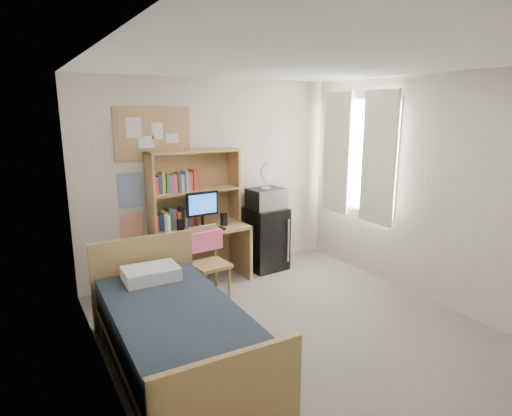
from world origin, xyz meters
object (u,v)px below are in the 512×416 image
mini_fridge (265,238)px  bulletin_board (153,134)px  desk_chair (210,264)px  microwave (266,198)px  speaker_right (224,219)px  speaker_left (180,226)px  desk_fan (266,177)px  bed (177,340)px  desk (202,255)px  monitor (202,211)px

mini_fridge → bulletin_board: bearing=165.9°
desk_chair → microwave: (1.09, 0.53, 0.58)m
mini_fridge → speaker_right: size_ratio=5.43×
speaker_left → microwave: size_ratio=0.34×
desk_chair → desk_fan: size_ratio=2.73×
bulletin_board → bed: size_ratio=0.46×
desk → mini_fridge: bearing=0.1°
mini_fridge → microwave: 0.58m
mini_fridge → microwave: microwave is taller
desk_chair → desk_fan: desk_fan is taller
bulletin_board → speaker_left: bulletin_board is taller
microwave → mini_fridge: bearing=90.0°
bed → speaker_left: 1.82m
speaker_right → microwave: microwave is taller
speaker_right → bed: bearing=-129.6°
bed → desk_fan: size_ratio=6.46×
bed → microwave: microwave is taller
speaker_left → desk_fan: 1.37m
desk_chair → monitor: monitor is taller
monitor → speaker_left: 0.33m
microwave → bed: bearing=-142.5°
microwave → desk: bearing=177.3°
desk_chair → speaker_right: 0.73m
monitor → desk_fan: 1.04m
monitor → desk_fan: bearing=2.5°
bulletin_board → microwave: 1.73m
desk_fan → bed: bearing=-142.5°
bed → microwave: bearing=42.6°
desk_chair → desk: bearing=73.1°
speaker_left → speaker_right: 0.60m
bulletin_board → desk: bearing=-32.9°
desk → desk_chair: desk_chair is taller
desk_chair → bed: bearing=-130.8°
monitor → microwave: 0.99m
desk → mini_fridge: mini_fridge is taller
microwave → desk_fan: size_ratio=1.49×
monitor → microwave: size_ratio=0.95×
bulletin_board → bed: 2.61m
speaker_left → microwave: microwave is taller
mini_fridge → speaker_left: speaker_left is taller
bulletin_board → mini_fridge: bulletin_board is taller
desk → speaker_right: (0.30, -0.05, 0.45)m
desk_fan → desk: bearing=177.3°
bulletin_board → bed: bearing=-103.8°
speaker_left → desk: bearing=11.3°
desk → desk_fan: 1.36m
monitor → desk_fan: desk_fan is taller
desk → desk_fan: bearing=-1.0°
speaker_left → bed: bearing=-114.2°
bulletin_board → desk_fan: bulletin_board is taller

